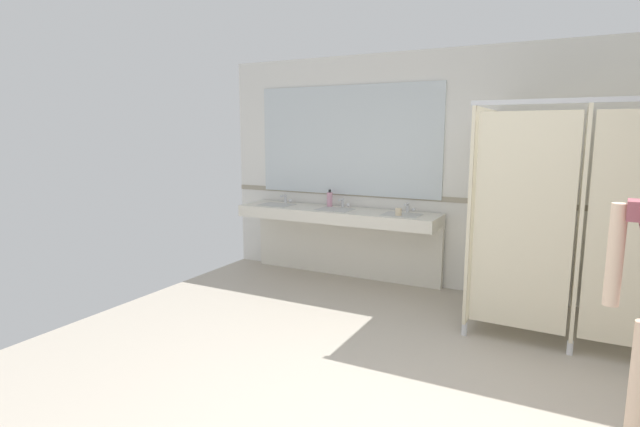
# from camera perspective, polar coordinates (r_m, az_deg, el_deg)

# --- Properties ---
(wall_back) EXTENTS (6.81, 0.12, 2.73)m
(wall_back) POSITION_cam_1_polar(r_m,az_deg,el_deg) (5.73, 19.82, 4.40)
(wall_back) COLOR silver
(wall_back) RESTS_ON ground_plane
(wall_back_tile_band) EXTENTS (6.81, 0.01, 0.06)m
(wall_back_tile_band) POSITION_cam_1_polar(r_m,az_deg,el_deg) (5.70, 19.56, 1.22)
(wall_back_tile_band) COLOR #9E937F
(wall_back_tile_band) RESTS_ON wall_back
(vanity_counter) EXTENTS (2.51, 0.56, 1.00)m
(vanity_counter) POSITION_cam_1_polar(r_m,az_deg,el_deg) (6.08, 2.24, -1.59)
(vanity_counter) COLOR silver
(vanity_counter) RESTS_ON ground_plane
(mirror_panel) EXTENTS (2.41, 0.02, 1.34)m
(mirror_panel) POSITION_cam_1_polar(r_m,az_deg,el_deg) (6.15, 3.11, 8.43)
(mirror_panel) COLOR silver
(mirror_panel) RESTS_ON wall_back
(bathroom_stalls) EXTENTS (2.61, 1.32, 2.07)m
(bathroom_stalls) POSITION_cam_1_polar(r_m,az_deg,el_deg) (4.81, 33.05, -0.83)
(bathroom_stalls) COLOR beige
(bathroom_stalls) RESTS_ON ground_plane
(soap_dispenser) EXTENTS (0.07, 0.07, 0.21)m
(soap_dispenser) POSITION_cam_1_polar(r_m,az_deg,el_deg) (6.17, 1.13, 1.68)
(soap_dispenser) COLOR #D899B2
(soap_dispenser) RESTS_ON vanity_counter
(paper_cup) EXTENTS (0.07, 0.07, 0.09)m
(paper_cup) POSITION_cam_1_polar(r_m,az_deg,el_deg) (5.55, 9.09, 0.17)
(paper_cup) COLOR beige
(paper_cup) RESTS_ON vanity_counter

